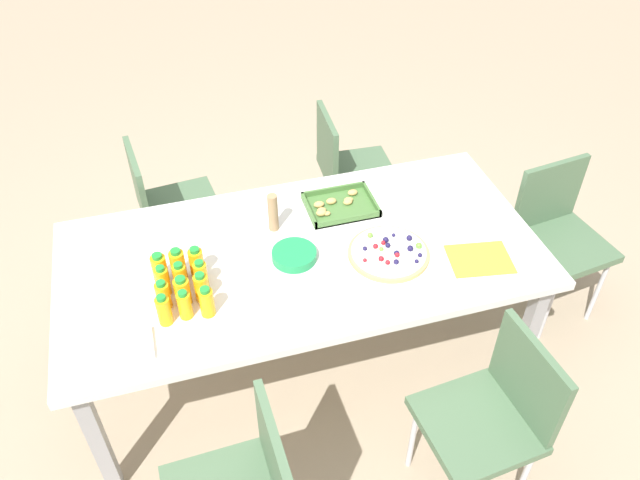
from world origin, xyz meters
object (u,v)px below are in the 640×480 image
juice_bottle_9 (160,269)px  juice_bottle_10 (178,265)px  chair_far_right (347,166)px  juice_bottle_5 (202,287)px  juice_bottle_8 (201,275)px  paper_folder (480,259)px  juice_bottle_1 (185,305)px  juice_bottle_4 (182,291)px  juice_bottle_6 (163,281)px  chair_end (557,230)px  chair_near_right (494,412)px  juice_bottle_0 (164,310)px  juice_bottle_3 (163,295)px  napkin_stack (133,347)px  plate_stack (294,255)px  snack_tray (339,205)px  cardboard_tube (273,213)px  fruit_pizza (389,253)px  juice_bottle_11 (197,262)px  chair_far_left (166,203)px  party_table (302,262)px  juice_bottle_7 (180,277)px  juice_bottle_2 (207,302)px

juice_bottle_9 → juice_bottle_10: juice_bottle_10 is taller
chair_far_right → juice_bottle_5: size_ratio=6.21×
juice_bottle_8 → paper_folder: (1.15, -0.17, -0.06)m
juice_bottle_1 → juice_bottle_4: juice_bottle_4 is taller
juice_bottle_6 → chair_end: bearing=3.6°
juice_bottle_6 → juice_bottle_8: (0.15, -0.01, -0.00)m
chair_near_right → juice_bottle_9: bearing=48.6°
juice_bottle_0 → juice_bottle_3: juice_bottle_0 is taller
juice_bottle_10 → paper_folder: 1.25m
juice_bottle_10 → napkin_stack: bearing=-123.3°
plate_stack → juice_bottle_4: bearing=-165.5°
snack_tray → cardboard_tube: (-0.32, -0.06, 0.08)m
chair_far_right → plate_stack: bearing=-27.8°
juice_bottle_4 → paper_folder: (1.23, -0.10, -0.06)m
juice_bottle_8 → fruit_pizza: bearing=-2.6°
chair_far_right → juice_bottle_11: bearing=-43.9°
fruit_pizza → paper_folder: bearing=-20.7°
chair_end → juice_bottle_3: 1.96m
chair_far_left → juice_bottle_8: juice_bottle_8 is taller
juice_bottle_8 → juice_bottle_9: (-0.15, 0.08, 0.00)m
chair_far_left → chair_end: same height
party_table → chair_near_right: (0.52, -0.82, -0.17)m
party_table → juice_bottle_8: (-0.44, -0.09, 0.12)m
juice_bottle_0 → juice_bottle_7: bearing=63.2°
snack_tray → juice_bottle_10: bearing=-161.5°
juice_bottle_1 → juice_bottle_5: (0.08, 0.07, 0.00)m
juice_bottle_10 → fruit_pizza: 0.88m
juice_bottle_6 → juice_bottle_10: size_ratio=0.95×
chair_end → juice_bottle_8: 1.80m
chair_end → chair_far_right: same height
juice_bottle_1 → juice_bottle_6: size_ratio=0.93×
juice_bottle_9 → plate_stack: bearing=-2.8°
chair_far_right → juice_bottle_4: (-1.02, -1.03, 0.29)m
juice_bottle_2 → juice_bottle_11: 0.23m
chair_end → juice_bottle_5: size_ratio=6.21×
juice_bottle_10 → juice_bottle_8: bearing=-44.6°
chair_far_right → juice_bottle_10: 1.37m
juice_bottle_8 → fruit_pizza: 0.79m
juice_bottle_1 → juice_bottle_9: bearing=107.6°
juice_bottle_2 → napkin_stack: size_ratio=0.91×
chair_far_left → juice_bottle_4: juice_bottle_4 is taller
party_table → chair_near_right: 0.99m
chair_near_right → napkin_stack: size_ratio=5.53×
juice_bottle_10 → juice_bottle_1: bearing=-90.6°
juice_bottle_2 → juice_bottle_5: bearing=95.3°
plate_stack → paper_folder: (0.75, -0.23, -0.02)m
juice_bottle_4 → juice_bottle_7: (0.00, 0.08, 0.00)m
chair_near_right → cardboard_tube: 1.21m
juice_bottle_7 → juice_bottle_11: (0.07, 0.07, 0.00)m
juice_bottle_8 → snack_tray: bearing=26.1°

